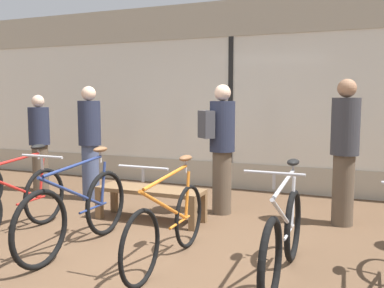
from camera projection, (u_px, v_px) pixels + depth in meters
The scene contains 11 objects.
ground_plane at pixel (134, 250), 4.44m from camera, with size 24.00×24.00×0.00m, color brown.
shop_back_wall at pixel (231, 94), 7.32m from camera, with size 12.00×0.08×3.20m.
bicycle_left at pixel (14, 202), 4.87m from camera, with size 0.46×1.72×1.03m.
bicycle_center_left at pixel (77, 211), 4.43m from camera, with size 0.46×1.81×1.05m.
bicycle_center_right at pixel (168, 224), 4.04m from camera, with size 0.46×1.70×1.01m.
bicycle_right at pixel (283, 237), 3.68m from camera, with size 0.46×1.71×1.03m.
display_bench at pixel (150, 194), 5.48m from camera, with size 1.40×0.44×0.42m.
customer_near_rack at pixel (345, 149), 5.22m from camera, with size 0.41×0.41×1.80m.
customer_by_window at pixel (90, 140), 6.54m from camera, with size 0.47×0.47×1.75m.
customer_mid_floor at pixel (221, 145), 5.74m from camera, with size 0.54×0.55×1.75m.
customer_near_bench at pixel (39, 141), 7.16m from camera, with size 0.42×0.42×1.62m.
Camera 1 is at (2.20, -3.74, 1.58)m, focal length 40.00 mm.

